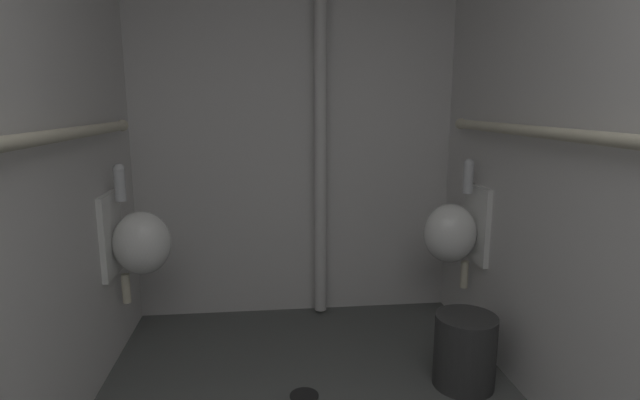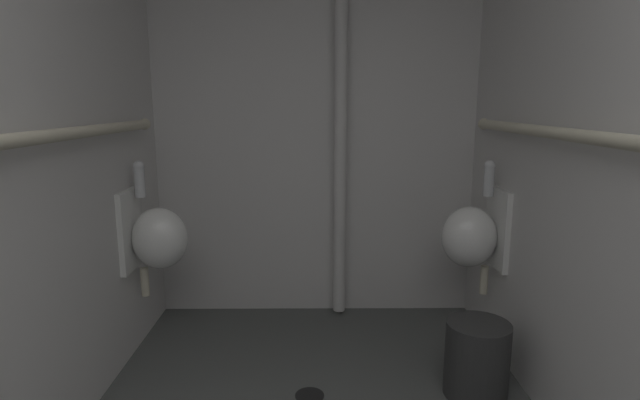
{
  "view_description": "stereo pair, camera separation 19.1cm",
  "coord_description": "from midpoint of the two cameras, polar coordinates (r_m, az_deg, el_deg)",
  "views": [
    {
      "loc": [
        -0.19,
        0.05,
        1.38
      ],
      "look_at": [
        0.02,
        1.92,
        1.01
      ],
      "focal_mm": 27.71,
      "sensor_mm": 36.0,
      "label": 1
    },
    {
      "loc": [
        0.01,
        0.05,
        1.38
      ],
      "look_at": [
        0.02,
        1.92,
        1.01
      ],
      "focal_mm": 27.71,
      "sensor_mm": 36.0,
      "label": 2
    }
  ],
  "objects": [
    {
      "name": "urinal_right_mid",
      "position": [
        2.89,
        13.42,
        -3.56
      ],
      "size": [
        0.32,
        0.3,
        0.76
      ],
      "color": "white"
    },
    {
      "name": "waste_bin",
      "position": [
        2.6,
        14.35,
        -16.61
      ],
      "size": [
        0.3,
        0.3,
        0.36
      ],
      "primitive_type": "cylinder",
      "color": "#2D2D2D",
      "rests_on": "ground"
    },
    {
      "name": "standpipe_back_wall",
      "position": [
        3.08,
        -1.73,
        9.91
      ],
      "size": [
        0.08,
        0.08,
        2.57
      ],
      "primitive_type": "cylinder",
      "color": "silver",
      "rests_on": "ground"
    },
    {
      "name": "supply_pipe_left",
      "position": [
        1.78,
        -35.66,
        5.21
      ],
      "size": [
        0.06,
        2.59,
        0.06
      ],
      "color": "beige"
    },
    {
      "name": "urinal_left_mid",
      "position": [
        2.82,
        -22.21,
        -4.47
      ],
      "size": [
        0.32,
        0.3,
        0.76
      ],
      "color": "white"
    },
    {
      "name": "floor_drain",
      "position": [
        2.54,
        -4.16,
        -21.69
      ],
      "size": [
        0.14,
        0.14,
        0.01
      ],
      "primitive_type": "cylinder",
      "color": "black",
      "rests_on": "ground"
    },
    {
      "name": "supply_pipe_right",
      "position": [
        1.87,
        28.08,
        6.17
      ],
      "size": [
        0.06,
        2.63,
        0.06
      ],
      "color": "beige"
    },
    {
      "name": "wall_back",
      "position": [
        3.19,
        -4.72,
        9.91
      ],
      "size": [
        2.16,
        0.06,
        2.62
      ],
      "primitive_type": "cube",
      "color": "silver",
      "rests_on": "ground"
    },
    {
      "name": "wall_right",
      "position": [
        1.93,
        30.26,
        7.7
      ],
      "size": [
        0.06,
        3.32,
        2.62
      ],
      "primitive_type": "cube",
      "color": "silver",
      "rests_on": "ground"
    }
  ]
}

